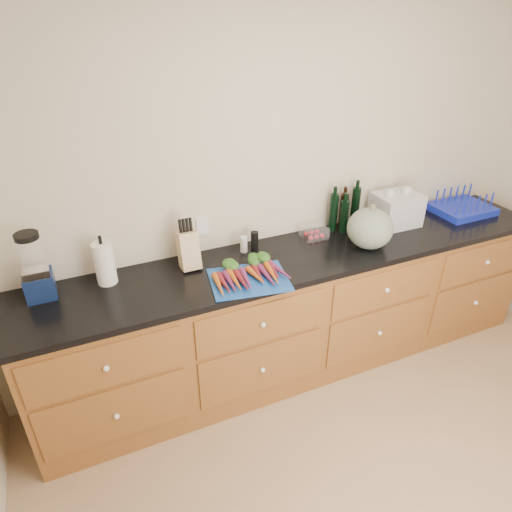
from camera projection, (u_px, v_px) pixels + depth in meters
name	position (u px, v px, depth m)	size (l,w,h in m)	color
wall_back	(285.00, 185.00, 3.07)	(4.10, 0.05, 2.60)	beige
cabinets	(302.00, 313.00, 3.23)	(3.60, 0.64, 0.90)	brown
countertop	(305.00, 255.00, 3.00)	(3.64, 0.62, 0.04)	black
cutting_board	(249.00, 280.00, 2.70)	(0.46, 0.34, 0.01)	#194EA6
carrots	(246.00, 272.00, 2.71)	(0.42, 0.31, 0.06)	#CC5E18
squash	(370.00, 228.00, 3.00)	(0.30, 0.30, 0.27)	slate
blender_appliance	(36.00, 270.00, 2.47)	(0.16, 0.16, 0.39)	#0E1C44
paper_towel	(105.00, 263.00, 2.62)	(0.11, 0.11, 0.26)	white
knife_block	(188.00, 250.00, 2.78)	(0.12, 0.12, 0.24)	tan
grinder_salt	(244.00, 244.00, 2.98)	(0.05, 0.05, 0.11)	silver
grinder_pepper	(255.00, 241.00, 3.00)	(0.05, 0.05, 0.13)	black
canister_chrome	(254.00, 243.00, 3.01)	(0.04, 0.04, 0.10)	white
tomato_box	(314.00, 232.00, 3.17)	(0.17, 0.13, 0.08)	white
bottles	(344.00, 211.00, 3.24)	(0.24, 0.12, 0.29)	black
grocery_bag	(396.00, 209.00, 3.32)	(0.32, 0.25, 0.23)	silver
dish_rack	(462.00, 207.00, 3.54)	(0.43, 0.34, 0.17)	#1424B3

